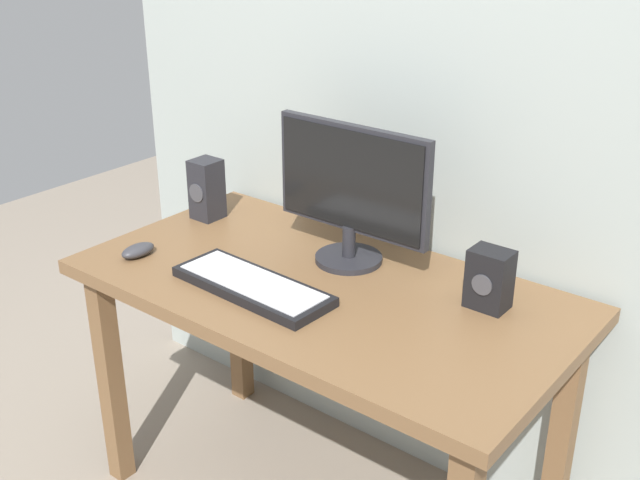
# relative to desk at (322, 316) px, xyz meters

# --- Properties ---
(desk) EXTENTS (1.31, 0.69, 0.75)m
(desk) POSITION_rel_desk_xyz_m (0.00, 0.00, 0.00)
(desk) COLOR brown
(desk) RESTS_ON ground_plane
(monitor) EXTENTS (0.47, 0.18, 0.38)m
(monitor) POSITION_rel_desk_xyz_m (-0.02, 0.16, 0.30)
(monitor) COLOR #232328
(monitor) RESTS_ON desk
(keyboard_primary) EXTENTS (0.45, 0.18, 0.03)m
(keyboard_primary) POSITION_rel_desk_xyz_m (-0.11, -0.14, 0.11)
(keyboard_primary) COLOR black
(keyboard_primary) RESTS_ON desk
(mouse) EXTENTS (0.06, 0.11, 0.04)m
(mouse) POSITION_rel_desk_xyz_m (-0.50, -0.19, 0.12)
(mouse) COLOR #333338
(mouse) RESTS_ON desk
(speaker_right) EXTENTS (0.10, 0.08, 0.15)m
(speaker_right) POSITION_rel_desk_xyz_m (0.39, 0.15, 0.17)
(speaker_right) COLOR black
(speaker_right) RESTS_ON desk
(speaker_left) EXTENTS (0.08, 0.09, 0.19)m
(speaker_left) POSITION_rel_desk_xyz_m (-0.55, 0.13, 0.19)
(speaker_left) COLOR #232328
(speaker_left) RESTS_ON desk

